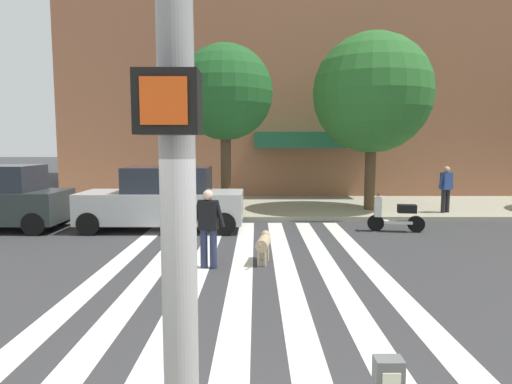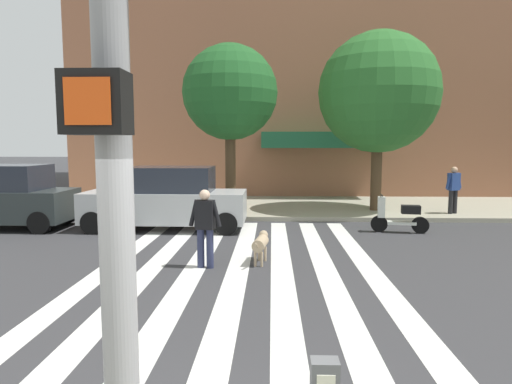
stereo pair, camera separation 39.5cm
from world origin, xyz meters
name	(u,v)px [view 1 (the left image)]	position (x,y,z in m)	size (l,w,h in m)	color
ground_plane	(246,274)	(0.00, 6.04, 0.00)	(160.00, 160.00, 0.00)	#353538
sidewalk_far	(250,207)	(0.00, 15.07, 0.07)	(80.00, 6.00, 0.15)	#A29D87
crosswalk_stripes	(240,274)	(-0.11, 6.04, 0.00)	(5.85, 11.47, 0.01)	silver
parked_car_behind_first	(163,200)	(-2.57, 10.63, 0.90)	(4.80, 1.88, 1.89)	#B1B4B4
parked_scooter	(395,216)	(4.30, 10.34, 0.48)	(1.63, 0.57, 1.11)	black
street_tree_nearest	(224,93)	(-0.87, 12.99, 4.31)	(3.29, 3.29, 5.84)	#4C3823
street_tree_middle	(371,93)	(4.40, 13.81, 4.39)	(4.32, 4.32, 6.42)	#4C3823
pedestrian_dog_walker	(207,224)	(-0.80, 6.48, 0.93)	(0.71, 0.29, 1.64)	#282D4C
dog_on_leash	(263,243)	(0.35, 6.88, 0.44)	(0.35, 1.07, 0.65)	tan
pedestrian_bystander	(445,186)	(6.91, 13.06, 1.08)	(0.68, 0.37, 1.64)	black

